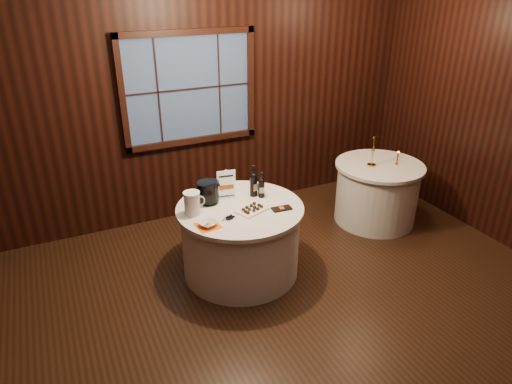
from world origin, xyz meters
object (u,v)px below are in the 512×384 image
sign_stand (226,188)px  port_bottle_left (254,183)px  side_table (377,192)px  red_candle (397,159)px  ice_bucket (208,192)px  chocolate_box (282,209)px  port_bottle_right (261,186)px  glass_pitcher (192,203)px  cracker_bowl (208,224)px  brass_candlestick (372,155)px  main_table (241,239)px  grape_bunch (230,217)px  chocolate_plate (252,209)px

sign_stand → port_bottle_left: 0.29m
side_table → red_candle: bearing=-29.1°
red_candle → ice_bucket: bearing=179.8°
port_bottle_left → red_candle: port_bottle_left is taller
chocolate_box → port_bottle_right: bearing=104.5°
side_table → glass_pitcher: size_ratio=4.64×
cracker_bowl → red_candle: 2.63m
glass_pitcher → brass_candlestick: brass_candlestick is taller
main_table → grape_bunch: (-0.19, -0.20, 0.40)m
main_table → glass_pitcher: size_ratio=5.50×
port_bottle_left → port_bottle_right: (0.06, -0.06, -0.03)m
grape_bunch → red_candle: bearing=9.6°
side_table → chocolate_box: 1.78m
port_bottle_right → chocolate_plate: bearing=-114.9°
glass_pitcher → chocolate_plate: bearing=-20.8°
brass_candlestick → grape_bunch: bearing=-166.2°
port_bottle_right → red_candle: port_bottle_right is taller
red_candle → grape_bunch: bearing=-170.4°
main_table → chocolate_box: size_ratio=6.53×
port_bottle_right → main_table: bearing=-142.2°
cracker_bowl → red_candle: size_ratio=0.95×
sign_stand → ice_bucket: size_ratio=1.37×
sign_stand → chocolate_box: sign_stand is taller
port_bottle_right → brass_candlestick: brass_candlestick is taller
main_table → grape_bunch: 0.48m
side_table → port_bottle_right: bearing=-173.6°
brass_candlestick → red_candle: (0.30, -0.10, -0.07)m
chocolate_box → side_table: bearing=22.4°
main_table → port_bottle_right: 0.59m
sign_stand → port_bottle_left: bearing=-9.8°
cracker_bowl → brass_candlestick: 2.36m
side_table → port_bottle_right: (-1.71, -0.19, 0.50)m
main_table → chocolate_box: (0.35, -0.23, 0.39)m
glass_pitcher → brass_candlestick: bearing=4.1°
side_table → brass_candlestick: bearing=177.2°
grape_bunch → red_candle: (2.36, 0.40, 0.05)m
chocolate_plate → grape_bunch: size_ratio=2.31×
port_bottle_right → glass_pitcher: bearing=-158.3°
chocolate_plate → red_candle: (2.10, 0.34, 0.05)m
brass_candlestick → ice_bucket: bearing=-177.5°
port_bottle_right → chocolate_box: 0.36m
port_bottle_left → brass_candlestick: bearing=-7.4°
chocolate_plate → brass_candlestick: brass_candlestick is taller
red_candle → cracker_bowl: bearing=-170.5°
ice_bucket → chocolate_plate: (0.32, -0.35, -0.10)m
chocolate_box → brass_candlestick: (1.52, 0.54, 0.13)m
chocolate_plate → port_bottle_right: bearing=47.6°
chocolate_plate → glass_pitcher: glass_pitcher is taller
main_table → cracker_bowl: 0.63m
main_table → ice_bucket: ice_bucket is taller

